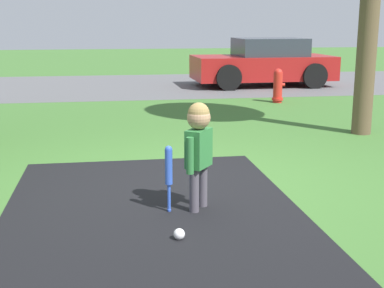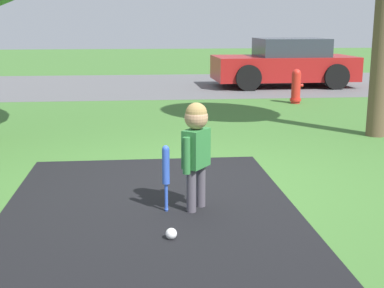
% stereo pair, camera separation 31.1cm
% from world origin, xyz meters
% --- Properties ---
extents(ground_plane, '(60.00, 60.00, 0.00)m').
position_xyz_m(ground_plane, '(0.00, 0.00, 0.00)').
color(ground_plane, '#3D6B2D').
extents(driveway_strip, '(2.83, 7.00, 0.01)m').
position_xyz_m(driveway_strip, '(-0.46, -2.50, 0.00)').
color(driveway_strip, black).
rests_on(driveway_strip, ground).
extents(street_strip, '(40.00, 6.00, 0.01)m').
position_xyz_m(street_strip, '(0.00, 9.42, 0.00)').
color(street_strip, '#59595B').
rests_on(street_strip, ground).
extents(child, '(0.30, 0.36, 1.04)m').
position_xyz_m(child, '(-0.02, -0.96, 0.68)').
color(child, '#4C4751').
rests_on(child, ground).
extents(baseball_bat, '(0.07, 0.07, 0.65)m').
position_xyz_m(baseball_bat, '(-0.31, -0.99, 0.42)').
color(baseball_bat, blue).
rests_on(baseball_bat, ground).
extents(sports_ball, '(0.10, 0.10, 0.10)m').
position_xyz_m(sports_ball, '(-0.30, -1.67, 0.05)').
color(sports_ball, white).
rests_on(sports_ball, ground).
extents(fire_hydrant, '(0.28, 0.25, 0.76)m').
position_xyz_m(fire_hydrant, '(2.90, 5.63, 0.37)').
color(fire_hydrant, red).
rests_on(fire_hydrant, ground).
extents(parked_car, '(3.89, 2.02, 1.32)m').
position_xyz_m(parked_car, '(3.51, 8.78, 0.63)').
color(parked_car, maroon).
rests_on(parked_car, ground).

